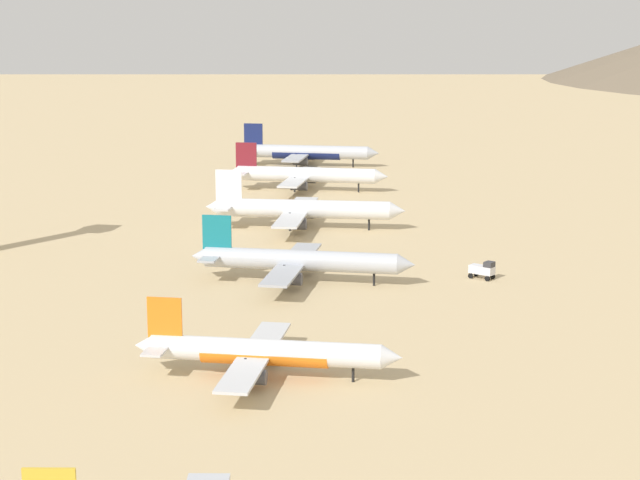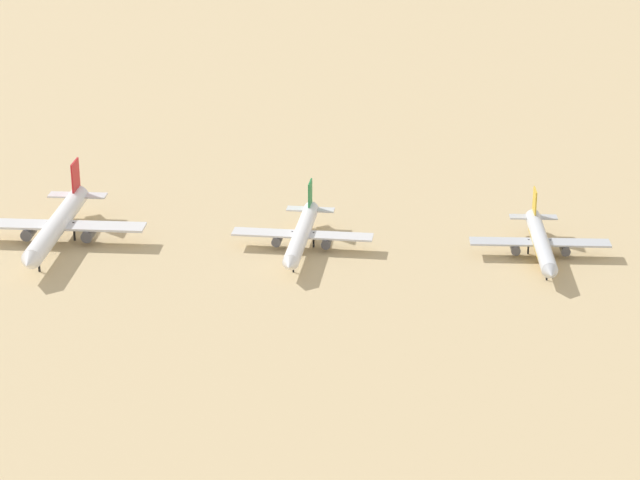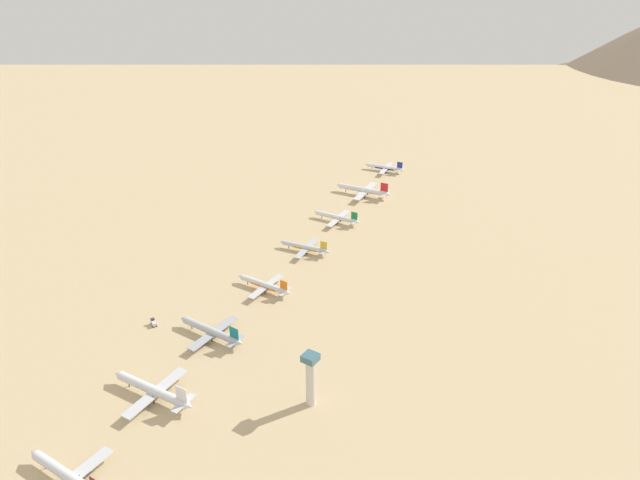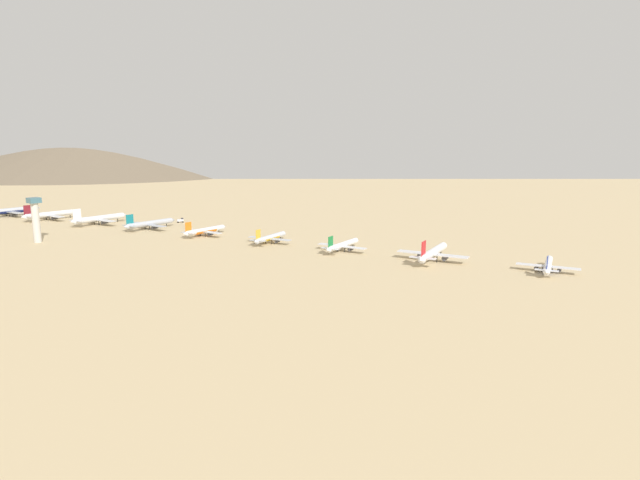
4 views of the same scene
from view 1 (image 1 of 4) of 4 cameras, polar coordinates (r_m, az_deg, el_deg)
name	(u,v)px [view 1 (image 1 of 4)]	position (r m, az deg, el deg)	size (l,w,h in m)	color
ground_plane	(271,375)	(160.29, -2.72, -7.45)	(2770.69, 2770.69, 0.00)	tan
parked_jet_4	(263,352)	(158.32, -3.17, -6.18)	(41.55, 33.71, 11.99)	silver
parked_jet_5	(298,261)	(213.74, -1.22, -1.15)	(47.09, 38.14, 13.61)	#B2B7C1
parked_jet_6	(301,209)	(268.33, -1.03, 1.70)	(52.43, 42.61, 15.12)	silver
parked_jet_7	(304,175)	(327.84, -0.87, 3.60)	(51.56, 41.76, 14.91)	silver
parked_jet_8	(305,152)	(382.84, -0.81, 4.85)	(53.31, 43.20, 15.40)	#B2B7C1
service_truck	(483,269)	(219.75, 8.96, -1.60)	(5.70, 4.68, 3.90)	silver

